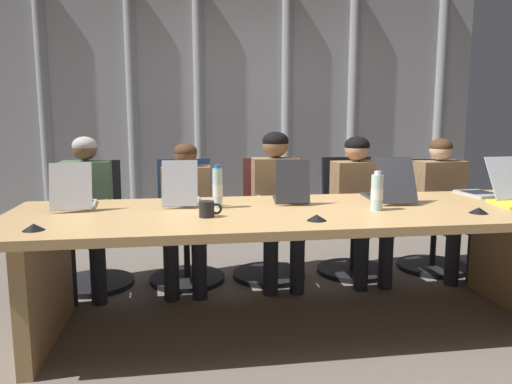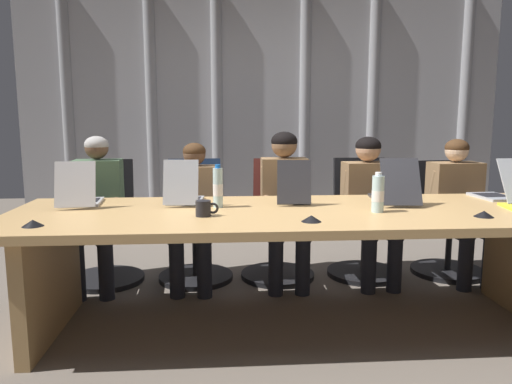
{
  "view_description": "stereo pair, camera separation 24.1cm",
  "coord_description": "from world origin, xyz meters",
  "px_view_note": "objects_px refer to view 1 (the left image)",
  "views": [
    {
      "loc": [
        -0.71,
        -2.85,
        1.3
      ],
      "look_at": [
        -0.26,
        0.1,
        0.84
      ],
      "focal_mm": 33.93,
      "sensor_mm": 36.0,
      "label": 1
    },
    {
      "loc": [
        -0.47,
        -2.87,
        1.3
      ],
      "look_at": [
        -0.26,
        0.1,
        0.84
      ],
      "focal_mm": 33.93,
      "sensor_mm": 36.0,
      "label": 2
    }
  ],
  "objects_px": {
    "office_chair_left_mid": "(186,236)",
    "water_bottle_primary": "(218,188)",
    "laptop_left_end": "(74,199)",
    "office_chair_right_end": "(431,228)",
    "person_left_mid": "(186,207)",
    "laptop_left_mid": "(182,196)",
    "water_bottle_secondary": "(377,192)",
    "conference_mic_right_side": "(317,218)",
    "person_right_mid": "(360,198)",
    "person_right_end": "(444,198)",
    "person_center": "(277,197)",
    "person_left_end": "(86,206)",
    "office_chair_right_mid": "(352,230)",
    "conference_mic_left_side": "(34,227)",
    "laptop_right_mid": "(387,191)",
    "office_chair_center": "(269,233)",
    "office_chair_left_end": "(94,239)",
    "laptop_right_end": "(487,189)",
    "coffee_mug_near": "(207,209)",
    "laptop_center": "(291,194)",
    "conference_mic_middle": "(479,210)"
  },
  "relations": [
    {
      "from": "office_chair_left_mid",
      "to": "water_bottle_primary",
      "type": "height_order",
      "value": "water_bottle_primary"
    },
    {
      "from": "laptop_left_end",
      "to": "office_chair_right_end",
      "type": "height_order",
      "value": "laptop_left_end"
    },
    {
      "from": "person_left_mid",
      "to": "laptop_left_mid",
      "type": "bearing_deg",
      "value": -0.04
    },
    {
      "from": "water_bottle_secondary",
      "to": "conference_mic_right_side",
      "type": "height_order",
      "value": "water_bottle_secondary"
    },
    {
      "from": "person_right_mid",
      "to": "water_bottle_secondary",
      "type": "bearing_deg",
      "value": -17.67
    },
    {
      "from": "person_left_mid",
      "to": "person_right_end",
      "type": "distance_m",
      "value": 2.13
    },
    {
      "from": "person_center",
      "to": "water_bottle_primary",
      "type": "xyz_separation_m",
      "value": [
        -0.52,
        -0.71,
        0.18
      ]
    },
    {
      "from": "laptop_left_end",
      "to": "person_left_end",
      "type": "bearing_deg",
      "value": -1.42
    },
    {
      "from": "office_chair_right_mid",
      "to": "conference_mic_left_side",
      "type": "distance_m",
      "value": 2.57
    },
    {
      "from": "laptop_left_mid",
      "to": "water_bottle_secondary",
      "type": "height_order",
      "value": "laptop_left_mid"
    },
    {
      "from": "office_chair_right_mid",
      "to": "water_bottle_secondary",
      "type": "bearing_deg",
      "value": -11.72
    },
    {
      "from": "office_chair_left_mid",
      "to": "person_right_mid",
      "type": "distance_m",
      "value": 1.44
    },
    {
      "from": "laptop_right_mid",
      "to": "office_chair_right_end",
      "type": "xyz_separation_m",
      "value": [
        0.74,
        0.74,
        -0.45
      ]
    },
    {
      "from": "person_left_mid",
      "to": "conference_mic_right_side",
      "type": "height_order",
      "value": "person_left_mid"
    },
    {
      "from": "person_right_end",
      "to": "conference_mic_left_side",
      "type": "bearing_deg",
      "value": -72.2
    },
    {
      "from": "office_chair_center",
      "to": "person_left_end",
      "type": "bearing_deg",
      "value": -75.09
    },
    {
      "from": "office_chair_left_end",
      "to": "person_left_end",
      "type": "relative_size",
      "value": 0.83
    },
    {
      "from": "laptop_right_end",
      "to": "water_bottle_secondary",
      "type": "bearing_deg",
      "value": 107.24
    },
    {
      "from": "coffee_mug_near",
      "to": "conference_mic_right_side",
      "type": "bearing_deg",
      "value": -17.92
    },
    {
      "from": "laptop_left_mid",
      "to": "person_left_end",
      "type": "relative_size",
      "value": 0.34
    },
    {
      "from": "office_chair_left_end",
      "to": "coffee_mug_near",
      "type": "height_order",
      "value": "office_chair_left_end"
    },
    {
      "from": "laptop_center",
      "to": "water_bottle_primary",
      "type": "distance_m",
      "value": 0.52
    },
    {
      "from": "conference_mic_middle",
      "to": "office_chair_right_end",
      "type": "bearing_deg",
      "value": 72.2
    },
    {
      "from": "office_chair_center",
      "to": "office_chair_right_mid",
      "type": "relative_size",
      "value": 1.0
    },
    {
      "from": "office_chair_left_end",
      "to": "person_center",
      "type": "bearing_deg",
      "value": 79.08
    },
    {
      "from": "laptop_left_end",
      "to": "person_center",
      "type": "distance_m",
      "value": 1.52
    },
    {
      "from": "laptop_center",
      "to": "person_right_mid",
      "type": "bearing_deg",
      "value": -44.44
    },
    {
      "from": "person_center",
      "to": "office_chair_center",
      "type": "bearing_deg",
      "value": -166.98
    },
    {
      "from": "person_left_mid",
      "to": "person_right_mid",
      "type": "height_order",
      "value": "person_right_mid"
    },
    {
      "from": "office_chair_right_mid",
      "to": "person_right_mid",
      "type": "relative_size",
      "value": 0.84
    },
    {
      "from": "office_chair_right_mid",
      "to": "water_bottle_primary",
      "type": "height_order",
      "value": "water_bottle_primary"
    },
    {
      "from": "laptop_left_end",
      "to": "laptop_right_end",
      "type": "xyz_separation_m",
      "value": [
        2.82,
        0.0,
        0.0
      ]
    },
    {
      "from": "laptop_right_mid",
      "to": "laptop_right_end",
      "type": "relative_size",
      "value": 1.05
    },
    {
      "from": "person_right_end",
      "to": "person_left_mid",
      "type": "bearing_deg",
      "value": -94.11
    },
    {
      "from": "laptop_left_mid",
      "to": "laptop_center",
      "type": "bearing_deg",
      "value": -87.08
    },
    {
      "from": "conference_mic_left_side",
      "to": "water_bottle_secondary",
      "type": "bearing_deg",
      "value": 7.47
    },
    {
      "from": "water_bottle_primary",
      "to": "office_chair_center",
      "type": "bearing_deg",
      "value": 60.72
    },
    {
      "from": "coffee_mug_near",
      "to": "office_chair_left_end",
      "type": "bearing_deg",
      "value": 126.3
    },
    {
      "from": "person_center",
      "to": "conference_mic_right_side",
      "type": "xyz_separation_m",
      "value": [
        -0.01,
        -1.17,
        0.08
      ]
    },
    {
      "from": "person_center",
      "to": "person_right_end",
      "type": "distance_m",
      "value": 1.42
    },
    {
      "from": "office_chair_left_end",
      "to": "person_right_end",
      "type": "distance_m",
      "value": 2.87
    },
    {
      "from": "office_chair_left_end",
      "to": "person_left_mid",
      "type": "xyz_separation_m",
      "value": [
        0.72,
        -0.17,
        0.27
      ]
    },
    {
      "from": "laptop_left_end",
      "to": "person_left_mid",
      "type": "bearing_deg",
      "value": -56.76
    },
    {
      "from": "office_chair_left_end",
      "to": "coffee_mug_near",
      "type": "xyz_separation_m",
      "value": [
        0.83,
        -1.14,
        0.43
      ]
    },
    {
      "from": "office_chair_right_end",
      "to": "person_right_end",
      "type": "distance_m",
      "value": 0.33
    },
    {
      "from": "office_chair_right_mid",
      "to": "laptop_center",
      "type": "bearing_deg",
      "value": -42.98
    },
    {
      "from": "laptop_center",
      "to": "conference_mic_middle",
      "type": "xyz_separation_m",
      "value": [
        1.01,
        -0.55,
        -0.04
      ]
    },
    {
      "from": "coffee_mug_near",
      "to": "water_bottle_primary",
      "type": "bearing_deg",
      "value": 73.82
    },
    {
      "from": "office_chair_left_mid",
      "to": "person_right_end",
      "type": "bearing_deg",
      "value": 83.72
    },
    {
      "from": "laptop_left_mid",
      "to": "office_chair_center",
      "type": "bearing_deg",
      "value": -40.88
    }
  ]
}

